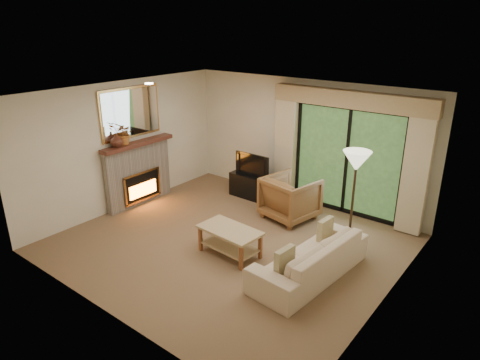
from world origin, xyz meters
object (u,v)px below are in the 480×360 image
Objects in this scene: media_console at (254,186)px; coffee_table at (230,242)px; sofa at (310,257)px; armchair at (290,198)px.

media_console is 2.52m from coffee_table.
sofa reaches higher than coffee_table.
armchair is (1.19, -0.42, 0.17)m from media_console.
media_console is 1.11× the size of armchair.
sofa is at bearing 15.15° from coffee_table.
armchair is at bearing -134.65° from sofa.
media_console is at bearing -123.18° from sofa.
coffee_table is (-1.35, -0.27, -0.07)m from sofa.
armchair reaches higher than coffee_table.
sofa is at bearing -37.61° from media_console.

